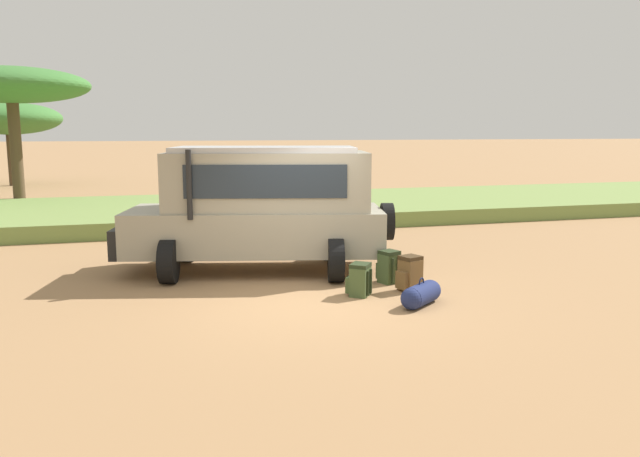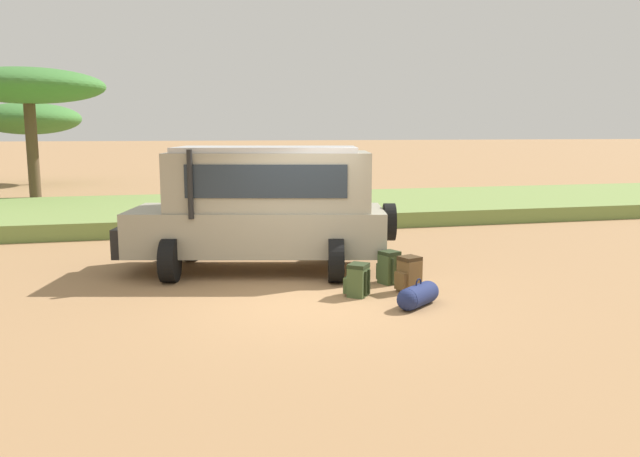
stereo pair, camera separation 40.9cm
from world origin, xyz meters
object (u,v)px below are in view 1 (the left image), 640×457
object	(u,v)px
acacia_tree_right_mid	(11,86)
acacia_tree_centre_back	(8,119)
backpack_near_rear_wheel	(360,280)
backpack_cluster_center	(389,267)
duffel_bag_low_black_case	(421,294)
backpack_beside_front_wheel	(410,274)
safari_vehicle	(261,206)

from	to	relation	value
acacia_tree_right_mid	acacia_tree_centre_back	bearing A→B (deg)	101.08
backpack_near_rear_wheel	acacia_tree_centre_back	bearing A→B (deg)	111.33
backpack_near_rear_wheel	backpack_cluster_center	bearing A→B (deg)	41.04
duffel_bag_low_black_case	acacia_tree_centre_back	bearing A→B (deg)	112.16
backpack_cluster_center	duffel_bag_low_black_case	size ratio (longest dim) A/B	0.70
backpack_near_rear_wheel	duffel_bag_low_black_case	size ratio (longest dim) A/B	0.65
backpack_beside_front_wheel	acacia_tree_right_mid	distance (m)	16.62
backpack_beside_front_wheel	backpack_cluster_center	bearing A→B (deg)	101.94
acacia_tree_centre_back	duffel_bag_low_black_case	bearing A→B (deg)	-67.84
backpack_beside_front_wheel	backpack_near_rear_wheel	world-z (taller)	backpack_beside_front_wheel
acacia_tree_right_mid	duffel_bag_low_black_case	bearing A→B (deg)	-60.54
backpack_cluster_center	backpack_near_rear_wheel	xyz separation A→B (m)	(-0.81, -0.71, -0.02)
backpack_near_rear_wheel	acacia_tree_right_mid	distance (m)	16.23
safari_vehicle	duffel_bag_low_black_case	size ratio (longest dim) A/B	6.41
acacia_tree_centre_back	backpack_cluster_center	bearing A→B (deg)	-66.45
acacia_tree_centre_back	backpack_near_rear_wheel	bearing A→B (deg)	-68.67
backpack_cluster_center	acacia_tree_centre_back	xyz separation A→B (m)	(-10.47, 24.03, 3.02)
backpack_near_rear_wheel	backpack_beside_front_wheel	bearing A→B (deg)	4.47
safari_vehicle	acacia_tree_centre_back	bearing A→B (deg)	110.61
backpack_near_rear_wheel	acacia_tree_centre_back	size ratio (longest dim) A/B	0.11
backpack_near_rear_wheel	acacia_tree_right_mid	size ratio (longest dim) A/B	0.11
backpack_cluster_center	backpack_near_rear_wheel	bearing A→B (deg)	-138.96
acacia_tree_right_mid	backpack_cluster_center	bearing A→B (deg)	-57.57
backpack_beside_front_wheel	duffel_bag_low_black_case	size ratio (longest dim) A/B	0.72
backpack_beside_front_wheel	backpack_near_rear_wheel	distance (m)	0.95
backpack_cluster_center	acacia_tree_centre_back	bearing A→B (deg)	113.55
backpack_beside_front_wheel	acacia_tree_right_mid	xyz separation A→B (m)	(-8.47, 13.75, 3.91)
backpack_cluster_center	acacia_tree_right_mid	world-z (taller)	acacia_tree_right_mid
backpack_beside_front_wheel	safari_vehicle	bearing A→B (deg)	134.10
safari_vehicle	backpack_near_rear_wheel	distance (m)	2.82
backpack_beside_front_wheel	backpack_cluster_center	distance (m)	0.65
safari_vehicle	backpack_beside_front_wheel	bearing A→B (deg)	-45.90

